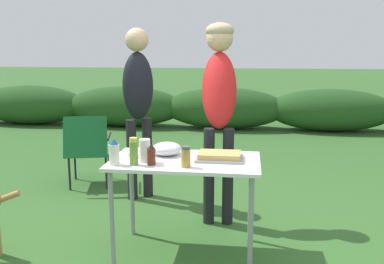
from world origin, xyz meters
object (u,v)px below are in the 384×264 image
object	(u,v)px
mayo_bottle	(114,152)
bbq_sauce_bottle	(151,155)
camp_chair_green_behind_table	(88,147)
paper_cup_stack	(145,150)
relish_jar	(134,152)
standing_person_in_olive_jacket	(219,92)
folding_table	(185,170)
spice_jar	(186,157)
standing_person_in_red_jacket	(138,95)
mixing_bowl	(167,149)
food_tray	(220,156)
plate_stack	(137,153)

from	to	relation	value
mayo_bottle	bbq_sauce_bottle	xyz separation A→B (m)	(0.26, 0.03, -0.02)
camp_chair_green_behind_table	paper_cup_stack	bearing A→B (deg)	-69.90
mayo_bottle	camp_chair_green_behind_table	size ratio (longest dim) A/B	0.23
relish_jar	standing_person_in_olive_jacket	distance (m)	1.12
bbq_sauce_bottle	camp_chair_green_behind_table	distance (m)	1.96
folding_table	spice_jar	world-z (taller)	spice_jar
bbq_sauce_bottle	camp_chair_green_behind_table	bearing A→B (deg)	124.47
folding_table	standing_person_in_olive_jacket	xyz separation A→B (m)	(0.20, 0.74, 0.51)
paper_cup_stack	standing_person_in_olive_jacket	bearing A→B (deg)	60.16
mayo_bottle	standing_person_in_red_jacket	size ratio (longest dim) A/B	0.11
mayo_bottle	mixing_bowl	bearing A→B (deg)	45.71
camp_chair_green_behind_table	folding_table	bearing A→B (deg)	-61.36
folding_table	bbq_sauce_bottle	distance (m)	0.31
mayo_bottle	standing_person_in_red_jacket	xyz separation A→B (m)	(-0.17, 1.36, 0.25)
food_tray	bbq_sauce_bottle	xyz separation A→B (m)	(-0.47, -0.20, 0.05)
folding_table	plate_stack	xyz separation A→B (m)	(-0.39, 0.09, 0.09)
mixing_bowl	bbq_sauce_bottle	distance (m)	0.30
bbq_sauce_bottle	standing_person_in_olive_jacket	xyz separation A→B (m)	(0.41, 0.91, 0.36)
plate_stack	mayo_bottle	distance (m)	0.31
folding_table	standing_person_in_olive_jacket	bearing A→B (deg)	75.08
bbq_sauce_bottle	standing_person_in_red_jacket	world-z (taller)	standing_person_in_red_jacket
folding_table	food_tray	xyz separation A→B (m)	(0.25, 0.03, 0.10)
mayo_bottle	relish_jar	bearing A→B (deg)	7.58
plate_stack	mixing_bowl	distance (m)	0.23
camp_chair_green_behind_table	bbq_sauce_bottle	bearing A→B (deg)	-69.53
paper_cup_stack	spice_jar	distance (m)	0.33
food_tray	standing_person_in_red_jacket	bearing A→B (deg)	128.54
mayo_bottle	spice_jar	xyz separation A→B (m)	(0.51, 0.01, -0.02)
relish_jar	standing_person_in_red_jacket	distance (m)	1.40
plate_stack	camp_chair_green_behind_table	bearing A→B (deg)	124.71
spice_jar	standing_person_in_olive_jacket	bearing A→B (deg)	80.09
mayo_bottle	spice_jar	distance (m)	0.51
mixing_bowl	camp_chair_green_behind_table	world-z (taller)	mixing_bowl
spice_jar	camp_chair_green_behind_table	distance (m)	2.13
food_tray	mayo_bottle	world-z (taller)	mayo_bottle
mixing_bowl	spice_jar	size ratio (longest dim) A/B	1.57
standing_person_in_red_jacket	camp_chair_green_behind_table	world-z (taller)	standing_person_in_red_jacket
food_tray	standing_person_in_red_jacket	distance (m)	1.48
food_tray	camp_chair_green_behind_table	size ratio (longest dim) A/B	0.42
standing_person_in_olive_jacket	camp_chair_green_behind_table	bearing A→B (deg)	151.04
spice_jar	standing_person_in_red_jacket	distance (m)	1.54
folding_table	mixing_bowl	size ratio (longest dim) A/B	4.76
food_tray	mayo_bottle	bearing A→B (deg)	-162.35
mixing_bowl	relish_jar	size ratio (longest dim) A/B	1.18
food_tray	spice_jar	size ratio (longest dim) A/B	2.36
plate_stack	mixing_bowl	xyz separation A→B (m)	(0.22, 0.03, 0.03)
bbq_sauce_bottle	standing_person_in_olive_jacket	size ratio (longest dim) A/B	0.09
spice_jar	standing_person_in_olive_jacket	world-z (taller)	standing_person_in_olive_jacket
spice_jar	paper_cup_stack	bearing A→B (deg)	162.13
relish_jar	camp_chair_green_behind_table	distance (m)	1.91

